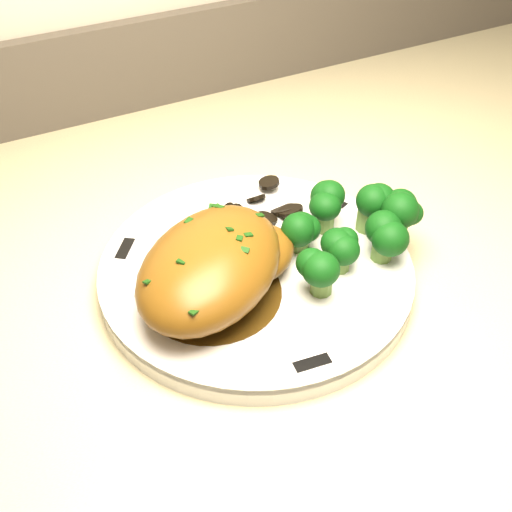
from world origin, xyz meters
name	(u,v)px	position (x,y,z in m)	size (l,w,h in m)	color
counter	(456,377)	(0.20, 1.67, 0.49)	(2.23, 0.74, 1.08)	brown
plate	(256,272)	(-0.23, 1.60, 0.97)	(0.30, 0.30, 0.02)	silver
rim_accent_0	(333,201)	(-0.11, 1.66, 0.99)	(0.03, 0.01, 0.00)	black
rim_accent_1	(125,249)	(-0.33, 1.68, 0.99)	(0.03, 0.01, 0.00)	black
rim_accent_2	(312,363)	(-0.25, 1.48, 0.99)	(0.03, 0.01, 0.00)	black
gravy_pool	(212,293)	(-0.29, 1.59, 0.99)	(0.13, 0.13, 0.00)	#352209
chicken_breast	(216,265)	(-0.28, 1.59, 1.02)	(0.20, 0.19, 0.06)	brown
mushroom_pile	(243,218)	(-0.21, 1.67, 0.99)	(0.11, 0.08, 0.03)	black
broccoli_florets	(349,230)	(-0.14, 1.58, 1.01)	(0.14, 0.11, 0.05)	olive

